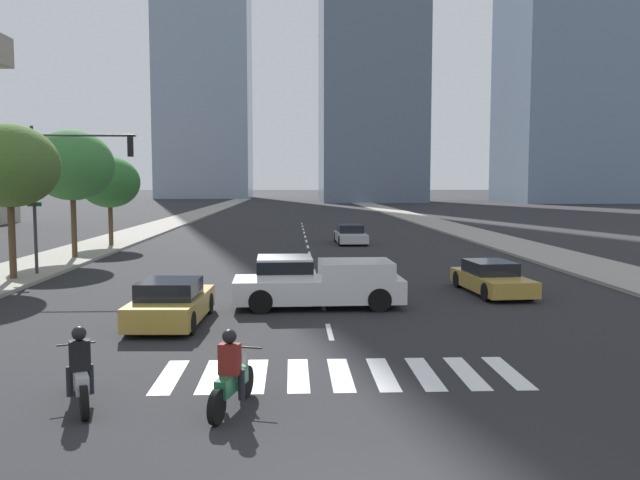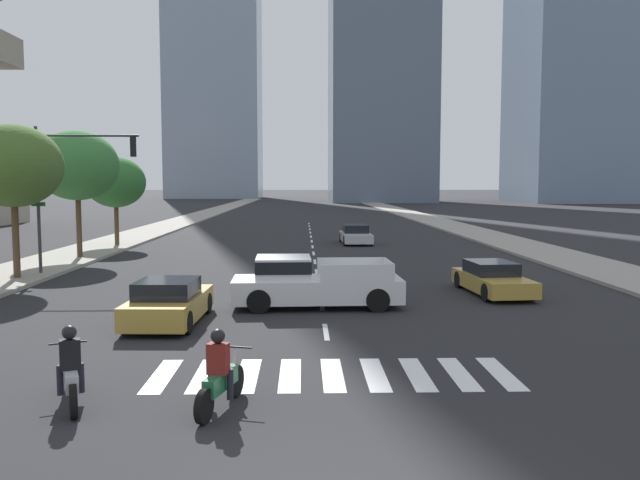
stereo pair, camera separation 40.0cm
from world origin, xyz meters
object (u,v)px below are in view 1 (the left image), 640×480
(motorcycle_trailing, at_px, (232,378))
(street_tree_fourth, at_px, (110,182))
(sedan_gold_0, at_px, (492,279))
(street_tree_third, at_px, (72,165))
(motorcycle_lead, at_px, (80,374))
(street_tree_second, at_px, (9,166))
(sedan_gold_1, at_px, (171,303))
(sedan_silver_2, at_px, (350,235))
(pickup_truck, at_px, (310,283))
(traffic_signal_far, at_px, (70,173))

(motorcycle_trailing, relative_size, street_tree_fourth, 0.36)
(sedan_gold_0, relative_size, street_tree_third, 0.68)
(motorcycle_lead, xyz_separation_m, street_tree_second, (-7.61, 15.37, 4.17))
(sedan_gold_1, height_order, street_tree_second, street_tree_second)
(sedan_gold_1, distance_m, sedan_silver_2, 26.02)
(street_tree_second, height_order, street_tree_third, street_tree_third)
(pickup_truck, relative_size, sedan_gold_1, 1.30)
(street_tree_second, bearing_deg, sedan_gold_1, -46.51)
(sedan_silver_2, distance_m, street_tree_second, 22.98)
(sedan_gold_1, relative_size, traffic_signal_far, 0.67)
(motorcycle_lead, xyz_separation_m, pickup_truck, (4.45, 9.29, 0.23))
(sedan_gold_0, xyz_separation_m, street_tree_third, (-18.84, 11.28, 4.43))
(motorcycle_lead, xyz_separation_m, street_tree_fourth, (-7.61, 29.98, 3.53))
(traffic_signal_far, relative_size, street_tree_fourth, 1.14)
(sedan_gold_1, xyz_separation_m, street_tree_second, (-7.99, 8.42, 4.15))
(sedan_gold_1, xyz_separation_m, street_tree_third, (-7.99, 16.06, 4.38))
(motorcycle_trailing, relative_size, sedan_gold_1, 0.47)
(sedan_gold_1, height_order, street_tree_third, street_tree_third)
(sedan_gold_0, distance_m, traffic_signal_far, 18.04)
(street_tree_third, bearing_deg, motorcycle_trailing, -66.01)
(pickup_truck, relative_size, sedan_silver_2, 1.19)
(motorcycle_lead, height_order, sedan_gold_1, motorcycle_lead)
(motorcycle_lead, relative_size, pickup_truck, 0.38)
(pickup_truck, xyz_separation_m, traffic_signal_far, (-10.09, 7.50, 3.67))
(motorcycle_trailing, relative_size, street_tree_third, 0.30)
(street_tree_second, relative_size, street_tree_fourth, 1.13)
(sedan_gold_1, distance_m, street_tree_second, 12.33)
(motorcycle_lead, distance_m, sedan_silver_2, 32.82)
(motorcycle_lead, bearing_deg, street_tree_second, 4.35)
(sedan_silver_2, height_order, street_tree_second, street_tree_second)
(motorcycle_trailing, bearing_deg, pickup_truck, 5.47)
(street_tree_third, distance_m, street_tree_fourth, 7.04)
(motorcycle_trailing, xyz_separation_m, street_tree_second, (-10.39, 15.72, 4.17))
(pickup_truck, xyz_separation_m, street_tree_second, (-12.07, 6.08, 3.94))
(sedan_silver_2, relative_size, traffic_signal_far, 0.73)
(motorcycle_trailing, relative_size, street_tree_second, 0.32)
(motorcycle_trailing, bearing_deg, sedan_gold_0, -19.66)
(motorcycle_lead, height_order, street_tree_second, street_tree_second)
(pickup_truck, xyz_separation_m, street_tree_third, (-12.07, 13.71, 4.17))
(motorcycle_lead, distance_m, sedan_gold_1, 6.95)
(pickup_truck, xyz_separation_m, street_tree_fourth, (-12.07, 20.70, 3.30))
(sedan_gold_0, xyz_separation_m, sedan_gold_1, (-10.85, -4.78, 0.05))
(traffic_signal_far, height_order, street_tree_third, street_tree_third)
(motorcycle_trailing, distance_m, sedan_gold_0, 14.73)
(sedan_gold_0, xyz_separation_m, street_tree_fourth, (-18.84, 18.27, 3.56))
(motorcycle_lead, distance_m, street_tree_fourth, 31.14)
(motorcycle_lead, distance_m, traffic_signal_far, 18.14)
(sedan_gold_0, bearing_deg, traffic_signal_far, -111.09)
(sedan_silver_2, xyz_separation_m, street_tree_fourth, (-15.44, -1.89, 3.53))
(motorcycle_lead, distance_m, street_tree_second, 17.65)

